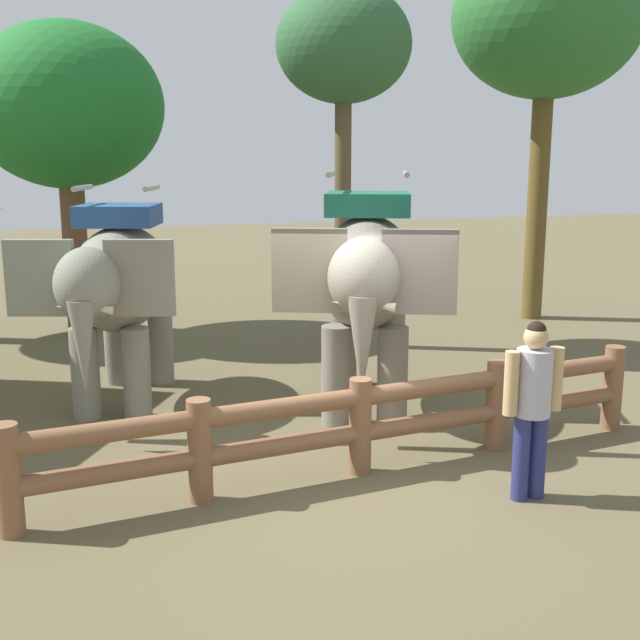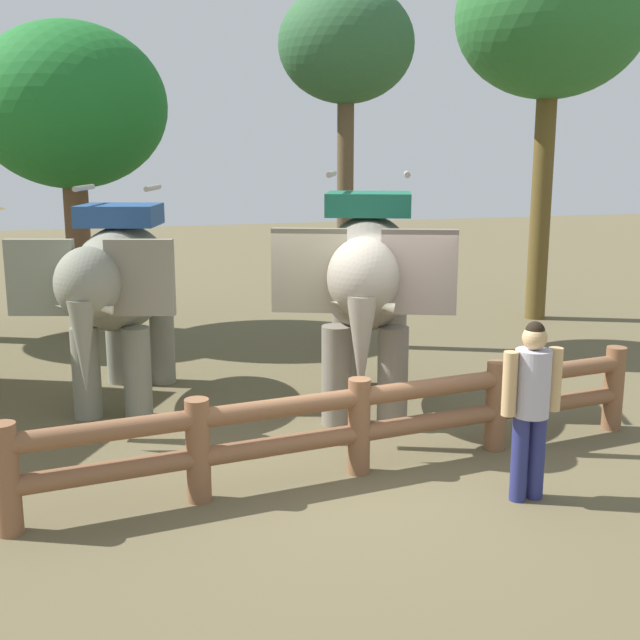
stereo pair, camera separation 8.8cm
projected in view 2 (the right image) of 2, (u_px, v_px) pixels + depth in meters
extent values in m
plane|color=brown|center=(355.00, 468.00, 8.70)|extent=(60.00, 60.00, 0.00)
cylinder|color=brown|center=(6.00, 479.00, 7.11)|extent=(0.24, 0.24, 1.05)
cylinder|color=brown|center=(198.00, 450.00, 7.79)|extent=(0.24, 0.24, 1.05)
cylinder|color=brown|center=(359.00, 426.00, 8.48)|extent=(0.24, 0.24, 1.05)
cylinder|color=brown|center=(496.00, 406.00, 9.16)|extent=(0.24, 0.24, 1.05)
cylinder|color=brown|center=(614.00, 388.00, 9.84)|extent=(0.24, 0.24, 1.05)
cylinder|color=brown|center=(359.00, 433.00, 8.49)|extent=(7.01, 0.98, 0.20)
cylinder|color=brown|center=(359.00, 397.00, 8.41)|extent=(7.01, 0.98, 0.20)
cylinder|color=gray|center=(137.00, 373.00, 10.25)|extent=(0.36, 0.36, 1.20)
cylinder|color=gray|center=(86.00, 373.00, 10.26)|extent=(0.36, 0.36, 1.20)
cylinder|color=gray|center=(162.00, 343.00, 11.84)|extent=(0.36, 0.36, 1.20)
cylinder|color=gray|center=(118.00, 343.00, 11.84)|extent=(0.36, 0.36, 1.20)
ellipsoid|color=gray|center=(123.00, 277.00, 10.81)|extent=(1.95, 2.94, 1.40)
ellipsoid|color=gray|center=(88.00, 283.00, 9.21)|extent=(1.00, 1.09, 0.86)
cube|color=gray|center=(140.00, 278.00, 9.31)|extent=(0.80, 0.35, 0.90)
cube|color=gray|center=(41.00, 277.00, 9.32)|extent=(0.80, 0.35, 0.90)
cone|color=gray|center=(84.00, 347.00, 9.05)|extent=(0.32, 0.32, 1.10)
cone|color=beige|center=(97.00, 308.00, 9.04)|extent=(0.37, 0.20, 0.15)
cone|color=beige|center=(70.00, 308.00, 9.05)|extent=(0.37, 0.20, 0.15)
cube|color=navy|center=(120.00, 215.00, 10.64)|extent=(1.24, 1.16, 0.28)
cylinder|color=#A59E8C|center=(153.00, 188.00, 10.56)|extent=(0.31, 0.79, 0.07)
cylinder|color=#A59E8C|center=(84.00, 188.00, 10.57)|extent=(0.31, 0.79, 0.07)
cylinder|color=gray|center=(393.00, 377.00, 9.93)|extent=(0.38, 0.38, 1.28)
cylinder|color=gray|center=(337.00, 376.00, 9.99)|extent=(0.38, 0.38, 1.28)
cylinder|color=gray|center=(393.00, 344.00, 11.61)|extent=(0.38, 0.38, 1.28)
cylinder|color=gray|center=(345.00, 343.00, 11.67)|extent=(0.38, 0.38, 1.28)
ellipsoid|color=gray|center=(368.00, 272.00, 10.55)|extent=(2.27, 3.14, 1.49)
ellipsoid|color=gray|center=(363.00, 278.00, 8.86)|extent=(1.12, 1.20, 0.91)
cube|color=gray|center=(419.00, 272.00, 8.91)|extent=(0.84, 0.44, 0.96)
cube|color=gray|center=(309.00, 270.00, 9.02)|extent=(0.84, 0.44, 0.96)
cone|color=gray|center=(361.00, 348.00, 8.68)|extent=(0.34, 0.34, 1.17)
cone|color=beige|center=(377.00, 305.00, 8.66)|extent=(0.40, 0.24, 0.16)
cone|color=beige|center=(347.00, 304.00, 8.69)|extent=(0.40, 0.24, 0.16)
cube|color=#1D6B51|center=(369.00, 204.00, 10.37)|extent=(1.37, 1.30, 0.30)
cylinder|color=#A59E8C|center=(407.00, 174.00, 10.25)|extent=(0.40, 0.83, 0.07)
cylinder|color=#A59E8C|center=(332.00, 174.00, 10.33)|extent=(0.40, 0.83, 0.07)
cylinder|color=navy|center=(536.00, 456.00, 7.88)|extent=(0.17, 0.17, 0.87)
cylinder|color=navy|center=(519.00, 459.00, 7.82)|extent=(0.17, 0.17, 0.87)
cylinder|color=#AEAABD|center=(532.00, 383.00, 7.69)|extent=(0.36, 0.36, 0.66)
cylinder|color=tan|center=(554.00, 379.00, 7.77)|extent=(0.14, 0.14, 0.63)
cylinder|color=tan|center=(510.00, 384.00, 7.61)|extent=(0.14, 0.14, 0.63)
sphere|color=tan|center=(535.00, 338.00, 7.60)|extent=(0.24, 0.24, 0.24)
sphere|color=black|center=(535.00, 331.00, 7.58)|extent=(0.19, 0.19, 0.19)
cylinder|color=brown|center=(79.00, 248.00, 14.89)|extent=(0.45, 0.45, 3.25)
ellipsoid|color=#1C6926|center=(70.00, 106.00, 14.36)|extent=(3.49, 3.49, 2.96)
cylinder|color=brown|center=(541.00, 198.00, 16.08)|extent=(0.41, 0.41, 4.96)
ellipsoid|color=#2A6B2E|center=(552.00, 15.00, 15.35)|extent=(3.72, 3.72, 3.16)
cylinder|color=brown|center=(345.00, 219.00, 13.76)|extent=(0.28, 0.28, 4.52)
ellipsoid|color=#2D5C32|center=(346.00, 44.00, 13.17)|extent=(2.27, 2.27, 1.93)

